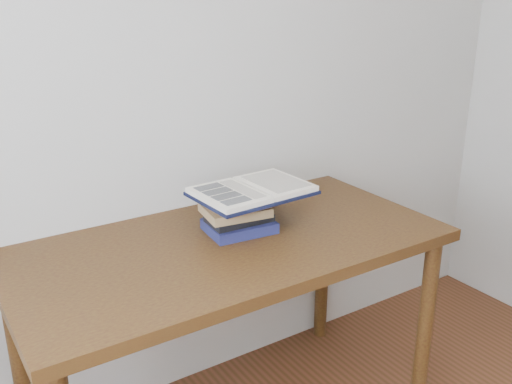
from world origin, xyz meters
TOP-DOWN VIEW (x-y plane):
  - desk at (0.04, 1.38)m, footprint 1.48×0.74m
  - book_stack at (0.11, 1.43)m, footprint 0.25×0.21m
  - open_book at (0.17, 1.43)m, footprint 0.42×0.30m

SIDE VIEW (x-z plane):
  - desk at x=0.04m, z-range 0.30..1.10m
  - book_stack at x=0.11m, z-range 0.79..0.92m
  - open_book at x=0.17m, z-range 0.92..0.95m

